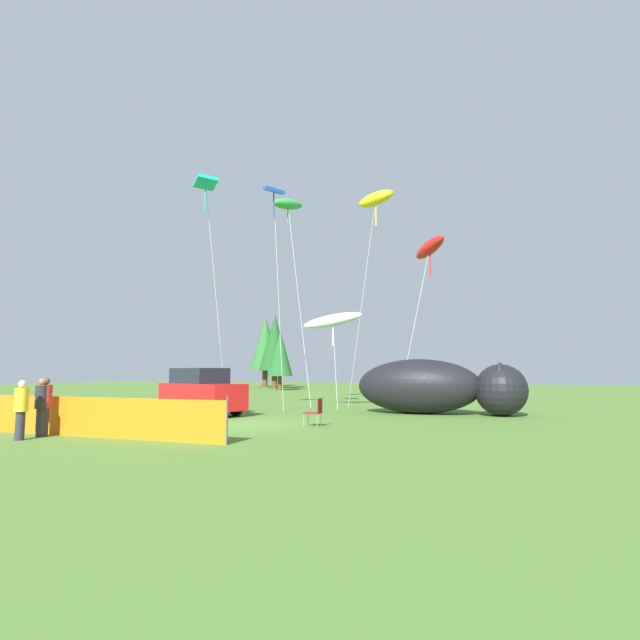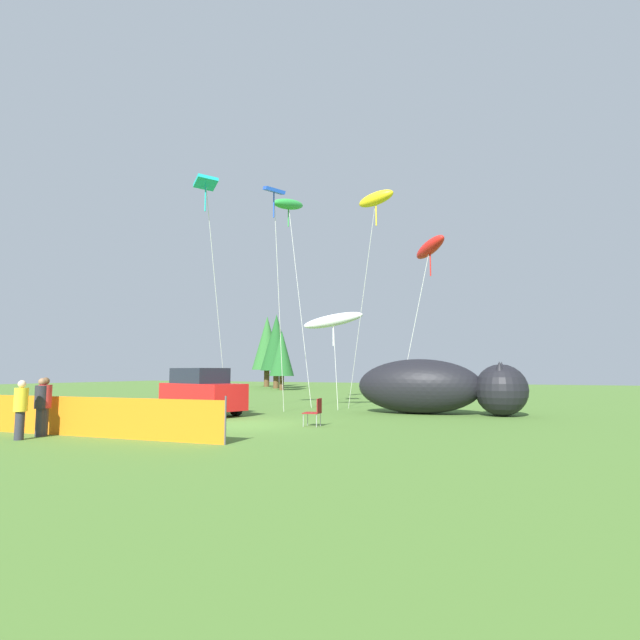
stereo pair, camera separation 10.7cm
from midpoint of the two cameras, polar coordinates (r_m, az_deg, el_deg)
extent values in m
plane|color=#4C752D|center=(18.01, -9.13, -11.73)|extent=(120.00, 120.00, 0.00)
cube|color=red|center=(22.08, -13.21, -8.47)|extent=(4.55, 2.95, 1.08)
cube|color=#1E232D|center=(22.23, -13.46, -6.20)|extent=(2.70, 2.21, 0.65)
cylinder|color=black|center=(21.52, -9.42, -9.94)|extent=(0.65, 0.42, 0.61)
cylinder|color=black|center=(20.56, -13.13, -10.06)|extent=(0.65, 0.42, 0.61)
cylinder|color=black|center=(23.65, -13.34, -9.48)|extent=(0.65, 0.42, 0.61)
cylinder|color=black|center=(22.79, -16.84, -9.54)|extent=(0.65, 0.42, 0.61)
cube|color=maroon|center=(17.22, -0.75, -10.57)|extent=(0.62, 0.62, 0.03)
cube|color=maroon|center=(17.13, 0.10, -9.77)|extent=(0.10, 0.52, 0.49)
cylinder|color=#A5A5AD|center=(17.09, -1.74, -11.36)|extent=(0.02, 0.02, 0.45)
cylinder|color=#A5A5AD|center=(17.53, -1.26, -11.22)|extent=(0.02, 0.02, 0.45)
cylinder|color=#A5A5AD|center=(16.95, -0.22, -11.41)|extent=(0.02, 0.02, 0.45)
cylinder|color=#A5A5AD|center=(17.39, 0.23, -11.27)|extent=(0.02, 0.02, 0.45)
ellipsoid|color=black|center=(22.57, 11.34, -7.44)|extent=(5.57, 2.75, 2.39)
ellipsoid|color=white|center=(22.59, 11.37, -8.80)|extent=(3.58, 2.02, 1.08)
sphere|color=black|center=(22.27, 20.15, -7.53)|extent=(2.15, 2.15, 2.15)
cone|color=black|center=(22.79, 20.18, -5.32)|extent=(0.60, 0.60, 0.65)
cone|color=black|center=(21.72, 19.96, -5.32)|extent=(0.60, 0.60, 0.65)
cube|color=orange|center=(15.74, -23.88, -10.13)|extent=(8.32, 0.64, 1.12)
cylinder|color=#4C4C51|center=(13.19, -10.53, -11.21)|extent=(0.05, 0.05, 1.23)
cylinder|color=#2D2D38|center=(16.71, -28.90, -10.17)|extent=(0.25, 0.25, 0.80)
cylinder|color=#B72D2D|center=(16.66, -28.77, -7.66)|extent=(0.37, 0.37, 0.67)
sphere|color=brown|center=(16.64, -28.70, -6.15)|extent=(0.22, 0.22, 0.22)
cylinder|color=#2D2D38|center=(16.67, -29.18, -10.19)|extent=(0.25, 0.25, 0.79)
cylinder|color=#26262D|center=(16.62, -29.06, -7.70)|extent=(0.36, 0.36, 0.66)
sphere|color=#8C6647|center=(16.60, -28.98, -6.19)|extent=(0.21, 0.21, 0.21)
cylinder|color=#2D2D38|center=(16.10, -30.95, -10.32)|extent=(0.24, 0.24, 0.77)
cylinder|color=yellow|center=(16.05, -30.82, -7.82)|extent=(0.35, 0.35, 0.64)
sphere|color=beige|center=(16.04, -30.74, -6.31)|extent=(0.21, 0.21, 0.21)
cylinder|color=silver|center=(22.67, 10.78, -1.13)|extent=(1.65, 0.07, 7.39)
ellipsoid|color=red|center=(23.11, 12.59, 8.10)|extent=(1.95, 2.14, 1.15)
cylinder|color=red|center=(22.95, 12.63, 6.40)|extent=(0.06, 0.06, 1.20)
cylinder|color=silver|center=(24.28, 4.92, 1.49)|extent=(2.22, 1.93, 9.92)
ellipsoid|color=yellow|center=(24.20, 6.54, 13.61)|extent=(1.97, 1.07, 0.96)
cylinder|color=yellow|center=(23.98, 6.56, 12.04)|extent=(0.06, 0.06, 1.20)
cylinder|color=silver|center=(24.75, 1.91, -5.03)|extent=(0.63, 0.88, 4.44)
ellipsoid|color=white|center=(25.38, 1.64, -0.04)|extent=(3.16, 1.63, 1.28)
cylinder|color=white|center=(25.32, 1.64, -1.61)|extent=(0.06, 0.06, 1.20)
cylinder|color=silver|center=(23.16, -4.59, 2.22)|extent=(0.08, 1.04, 10.22)
cube|color=blue|center=(24.01, -5.16, 14.54)|extent=(1.25, 1.28, 0.57)
cylinder|color=blue|center=(23.77, -5.17, 12.96)|extent=(0.06, 0.06, 1.20)
cylinder|color=silver|center=(23.11, -11.61, 2.24)|extent=(0.37, 2.42, 10.15)
cube|color=#19B2B2|center=(23.35, -12.79, 15.06)|extent=(1.27, 1.27, 0.39)
cylinder|color=#19B2B2|center=(23.11, -12.83, 13.44)|extent=(0.06, 0.06, 1.20)
cylinder|color=silver|center=(26.81, -2.27, 2.26)|extent=(2.04, 1.16, 11.29)
ellipsoid|color=green|center=(29.07, -3.52, 13.07)|extent=(1.30, 2.58, 1.17)
cylinder|color=green|center=(28.86, -3.53, 11.75)|extent=(0.06, 0.06, 1.20)
cylinder|color=brown|center=(49.08, -4.35, -7.20)|extent=(0.44, 0.44, 1.38)
cone|color=#236028|center=(49.10, -4.33, -3.81)|extent=(2.43, 2.43, 4.42)
cylinder|color=brown|center=(60.04, -6.07, -6.63)|extent=(0.64, 0.64, 2.01)
cone|color=#2D6B2D|center=(60.12, -6.02, -2.61)|extent=(3.54, 3.54, 6.43)
cylinder|color=brown|center=(54.15, -4.99, -6.78)|extent=(0.61, 0.61, 1.91)
cone|color=#1E5623|center=(54.23, -4.95, -2.54)|extent=(3.36, 3.36, 6.11)
camera|label=1|loc=(0.05, -89.86, -0.01)|focal=28.00mm
camera|label=2|loc=(0.05, 90.14, 0.01)|focal=28.00mm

